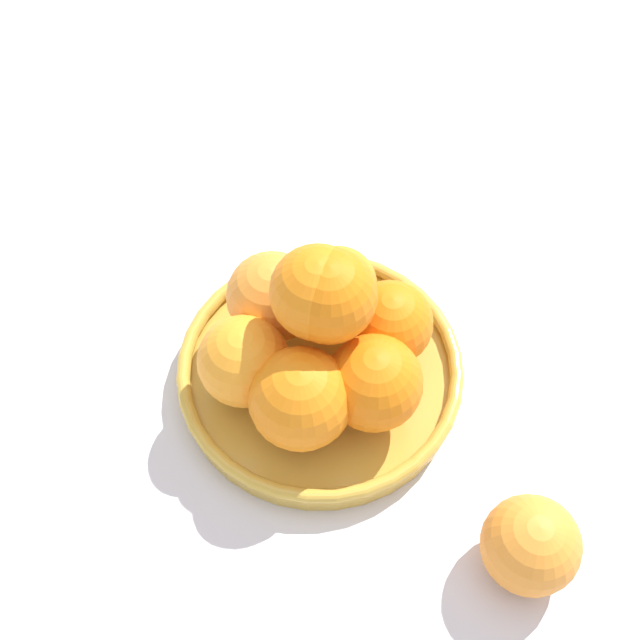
% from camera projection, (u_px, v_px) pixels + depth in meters
% --- Properties ---
extents(ground_plane, '(4.00, 4.00, 0.00)m').
position_uv_depth(ground_plane, '(320.00, 381.00, 0.78)').
color(ground_plane, silver).
extents(fruit_bowl, '(0.25, 0.25, 0.03)m').
position_uv_depth(fruit_bowl, '(320.00, 372.00, 0.77)').
color(fruit_bowl, gold).
rests_on(fruit_bowl, ground_plane).
extents(orange_pile, '(0.20, 0.18, 0.14)m').
position_uv_depth(orange_pile, '(319.00, 334.00, 0.71)').
color(orange_pile, orange).
rests_on(orange_pile, fruit_bowl).
extents(stray_orange, '(0.08, 0.08, 0.08)m').
position_uv_depth(stray_orange, '(531.00, 545.00, 0.66)').
color(stray_orange, orange).
rests_on(stray_orange, ground_plane).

